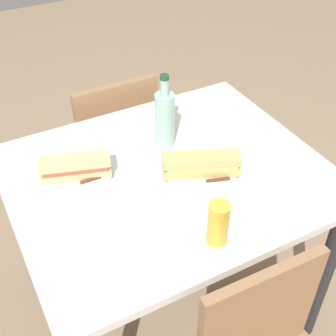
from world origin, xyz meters
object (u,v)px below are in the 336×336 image
baguette_sandwich_far (75,167)px  plate_near (201,174)px  dining_table (168,199)px  knife_far (81,183)px  beer_glass (218,223)px  chair_near (112,143)px  plate_far (77,176)px  baguette_sandwich_near (201,164)px  water_bottle (165,118)px  knife_near (206,181)px

baguette_sandwich_far → plate_near: bearing=153.6°
dining_table → baguette_sandwich_far: (0.28, -0.12, 0.17)m
plate_near → knife_far: knife_far is taller
plate_near → beer_glass: size_ratio=1.67×
dining_table → beer_glass: (0.02, 0.33, 0.19)m
beer_glass → dining_table: bearing=-93.4°
beer_glass → chair_near: bearing=-93.3°
plate_near → plate_far: (0.37, -0.18, 0.00)m
baguette_sandwich_near → beer_glass: bearing=67.8°
baguette_sandwich_near → knife_far: 0.40m
knife_far → water_bottle: bearing=-166.5°
water_bottle → beer_glass: 0.50m
chair_near → beer_glass: (0.06, 0.97, 0.37)m
plate_far → knife_far: 0.05m
plate_near → knife_near: size_ratio=1.34×
chair_near → plate_near: chair_near is taller
plate_near → beer_glass: bearing=67.8°
knife_far → chair_near: bearing=-119.7°
baguette_sandwich_near → baguette_sandwich_far: (0.37, -0.18, -0.00)m
plate_far → knife_far: (0.00, 0.05, 0.01)m
baguette_sandwich_far → dining_table: bearing=157.1°
dining_table → knife_near: bearing=124.2°
chair_near → knife_near: 0.82m
beer_glass → knife_far: bearing=-56.5°
plate_far → knife_far: bearing=84.9°
knife_near → chair_near: bearing=-86.7°
plate_near → plate_far: bearing=-26.4°
baguette_sandwich_near → knife_near: size_ratio=1.50×
plate_near → water_bottle: (0.02, -0.22, 0.10)m
knife_far → water_bottle: size_ratio=0.65×
chair_near → knife_far: bearing=60.3°
dining_table → knife_far: size_ratio=5.84×
knife_far → baguette_sandwich_far: bearing=-95.1°
plate_far → chair_near: bearing=-121.6°
baguette_sandwich_near → beer_glass: size_ratio=1.87×
knife_near → plate_far: knife_near is taller
baguette_sandwich_near → plate_far: size_ratio=1.12×
beer_glass → baguette_sandwich_near: bearing=-112.2°
dining_table → knife_far: 0.33m
plate_far → water_bottle: 0.37m
knife_near → beer_glass: bearing=65.3°
baguette_sandwich_near → beer_glass: 0.29m
baguette_sandwich_far → beer_glass: beer_glass is taller
baguette_sandwich_near → plate_near: bearing=0.0°
baguette_sandwich_far → chair_near: bearing=-121.6°
beer_glass → water_bottle: bearing=-100.3°
chair_near → beer_glass: size_ratio=6.05×
knife_near → knife_far: bearing=-26.9°
plate_near → beer_glass: 0.30m
dining_table → chair_near: chair_near is taller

